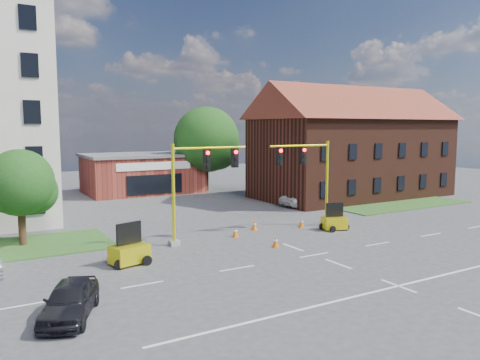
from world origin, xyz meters
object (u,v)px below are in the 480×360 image
at_px(trailer_east, 334,222).
at_px(sedan_dark, 70,300).
at_px(pickup_white, 304,199).
at_px(trailer_west, 129,252).
at_px(signal_mast_west, 198,180).
at_px(signal_mast_east, 309,173).

xyz_separation_m(trailer_east, sedan_dark, (-18.97, -6.69, 0.12)).
bearing_deg(trailer_east, pickup_white, 81.70).
bearing_deg(trailer_east, trailer_west, -158.71).
bearing_deg(trailer_west, pickup_white, 11.02).
bearing_deg(signal_mast_west, sedan_dark, -138.15).
bearing_deg(pickup_white, trailer_west, 109.51).
bearing_deg(signal_mast_east, trailer_east, -55.62).
distance_m(signal_mast_west, trailer_west, 6.62).
bearing_deg(trailer_east, signal_mast_west, -171.42).
relative_size(signal_mast_east, trailer_east, 3.33).
height_order(trailer_west, sedan_dark, trailer_west).
relative_size(signal_mast_east, pickup_white, 1.30).
height_order(trailer_east, pickup_white, trailer_east).
xyz_separation_m(signal_mast_east, trailer_east, (1.06, -1.55, -3.35)).
relative_size(signal_mast_east, trailer_west, 2.88).
height_order(signal_mast_west, signal_mast_east, same).
bearing_deg(signal_mast_east, pickup_white, 53.97).
bearing_deg(signal_mast_west, trailer_east, -9.03).
bearing_deg(sedan_dark, pickup_white, 57.84).
bearing_deg(trailer_west, sedan_dark, -141.45).
xyz_separation_m(signal_mast_east, sedan_dark, (-17.91, -8.24, -3.22)).
bearing_deg(pickup_white, trailer_east, 146.19).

